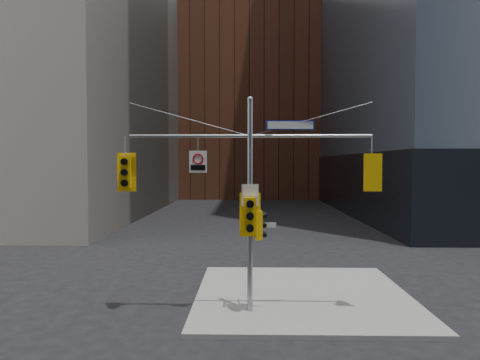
{
  "coord_description": "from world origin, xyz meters",
  "views": [
    {
      "loc": [
        -0.04,
        -12.15,
        5.08
      ],
      "look_at": [
        -0.33,
        2.0,
        4.54
      ],
      "focal_mm": 32.0,
      "sensor_mm": 36.0,
      "label": 1
    }
  ],
  "objects_px": {
    "traffic_light_west_arm": "(126,172)",
    "street_sign_blade": "(290,125)",
    "traffic_light_pole_front": "(250,215)",
    "traffic_light_pole_side": "(260,225)",
    "signal_assembly": "(250,184)",
    "regulatory_sign_arm": "(198,161)",
    "traffic_light_east_arm": "(372,172)"
  },
  "relations": [
    {
      "from": "traffic_light_west_arm",
      "to": "traffic_light_east_arm",
      "type": "xyz_separation_m",
      "value": [
        8.15,
        -0.01,
        -0.0
      ]
    },
    {
      "from": "traffic_light_east_arm",
      "to": "traffic_light_pole_front",
      "type": "height_order",
      "value": "traffic_light_east_arm"
    },
    {
      "from": "signal_assembly",
      "to": "street_sign_blade",
      "type": "distance_m",
      "value": 2.35
    },
    {
      "from": "street_sign_blade",
      "to": "regulatory_sign_arm",
      "type": "relative_size",
      "value": 2.21
    },
    {
      "from": "signal_assembly",
      "to": "street_sign_blade",
      "type": "xyz_separation_m",
      "value": [
        1.33,
        0.0,
        1.93
      ]
    },
    {
      "from": "street_sign_blade",
      "to": "regulatory_sign_arm",
      "type": "bearing_deg",
      "value": 175.68
    },
    {
      "from": "traffic_light_pole_side",
      "to": "street_sign_blade",
      "type": "bearing_deg",
      "value": -102.37
    },
    {
      "from": "traffic_light_pole_front",
      "to": "regulatory_sign_arm",
      "type": "xyz_separation_m",
      "value": [
        -1.73,
        0.25,
        1.77
      ]
    },
    {
      "from": "signal_assembly",
      "to": "regulatory_sign_arm",
      "type": "bearing_deg",
      "value": -179.33
    },
    {
      "from": "traffic_light_west_arm",
      "to": "traffic_light_pole_front",
      "type": "height_order",
      "value": "traffic_light_west_arm"
    },
    {
      "from": "traffic_light_pole_side",
      "to": "traffic_light_east_arm",
      "type": "bearing_deg",
      "value": -101.88
    },
    {
      "from": "traffic_light_west_arm",
      "to": "street_sign_blade",
      "type": "xyz_separation_m",
      "value": [
        5.48,
        -0.01,
        1.55
      ]
    },
    {
      "from": "signal_assembly",
      "to": "traffic_light_west_arm",
      "type": "bearing_deg",
      "value": 179.82
    },
    {
      "from": "traffic_light_east_arm",
      "to": "regulatory_sign_arm",
      "type": "height_order",
      "value": "regulatory_sign_arm"
    },
    {
      "from": "traffic_light_east_arm",
      "to": "traffic_light_pole_side",
      "type": "relative_size",
      "value": 1.28
    },
    {
      "from": "signal_assembly",
      "to": "traffic_light_pole_side",
      "type": "bearing_deg",
      "value": 2.73
    },
    {
      "from": "traffic_light_east_arm",
      "to": "traffic_light_pole_front",
      "type": "xyz_separation_m",
      "value": [
        -4.0,
        -0.27,
        -1.4
      ]
    },
    {
      "from": "traffic_light_pole_side",
      "to": "traffic_light_pole_front",
      "type": "bearing_deg",
      "value": 119.67
    },
    {
      "from": "regulatory_sign_arm",
      "to": "traffic_light_pole_front",
      "type": "bearing_deg",
      "value": -8.63
    },
    {
      "from": "regulatory_sign_arm",
      "to": "traffic_light_pole_side",
      "type": "bearing_deg",
      "value": 0.47
    },
    {
      "from": "signal_assembly",
      "to": "traffic_light_pole_front",
      "type": "relative_size",
      "value": 5.52
    },
    {
      "from": "traffic_light_pole_side",
      "to": "street_sign_blade",
      "type": "xyz_separation_m",
      "value": [
        1.01,
        -0.01,
        3.31
      ]
    },
    {
      "from": "signal_assembly",
      "to": "regulatory_sign_arm",
      "type": "relative_size",
      "value": 10.97
    },
    {
      "from": "signal_assembly",
      "to": "traffic_light_pole_front",
      "type": "distance_m",
      "value": 1.05
    },
    {
      "from": "street_sign_blade",
      "to": "traffic_light_pole_front",
      "type": "bearing_deg",
      "value": -173.31
    },
    {
      "from": "regulatory_sign_arm",
      "to": "signal_assembly",
      "type": "bearing_deg",
      "value": 0.15
    },
    {
      "from": "traffic_light_pole_side",
      "to": "street_sign_blade",
      "type": "height_order",
      "value": "street_sign_blade"
    },
    {
      "from": "traffic_light_pole_side",
      "to": "traffic_light_pole_front",
      "type": "relative_size",
      "value": 0.67
    },
    {
      "from": "signal_assembly",
      "to": "traffic_light_west_arm",
      "type": "distance_m",
      "value": 4.17
    },
    {
      "from": "signal_assembly",
      "to": "street_sign_blade",
      "type": "height_order",
      "value": "signal_assembly"
    },
    {
      "from": "traffic_light_east_arm",
      "to": "regulatory_sign_arm",
      "type": "relative_size",
      "value": 1.69
    },
    {
      "from": "street_sign_blade",
      "to": "regulatory_sign_arm",
      "type": "distance_m",
      "value": 3.27
    }
  ]
}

